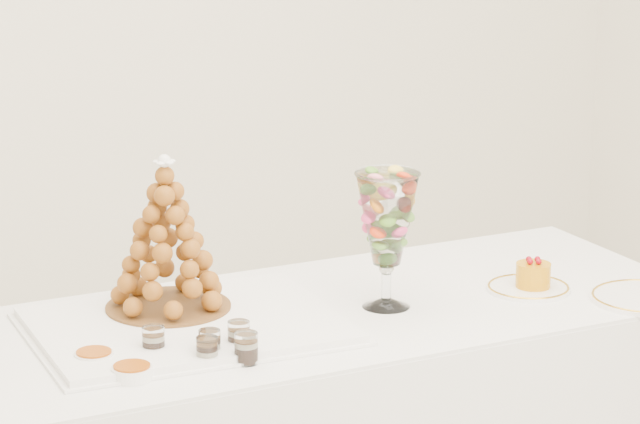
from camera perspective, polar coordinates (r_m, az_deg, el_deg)
lace_tray at (r=3.40m, az=-5.02°, el=-4.30°), size 0.71×0.56×0.02m
macaron_vase at (r=3.49m, az=2.54°, el=-0.33°), size 0.15×0.15×0.32m
cake_plate at (r=3.70m, az=7.85°, el=-2.86°), size 0.20×0.20×0.01m
verrine_a at (r=3.25m, az=-6.29°, el=-4.87°), size 0.05×0.05×0.07m
verrine_b at (r=3.23m, az=-4.18°, el=-4.99°), size 0.05×0.05×0.06m
verrine_c at (r=3.27m, az=-3.08°, el=-4.68°), size 0.05×0.05×0.06m
verrine_d at (r=3.19m, az=-4.27°, el=-5.25°), size 0.05×0.05×0.06m
verrine_e at (r=3.19m, az=-2.80°, el=-5.14°), size 0.05×0.05×0.07m
ramekin_back at (r=3.23m, az=-8.50°, el=-5.48°), size 0.08×0.08×0.03m
ramekin_front at (r=3.14m, az=-7.09°, el=-6.03°), size 0.09×0.09×0.03m
croquembouche at (r=3.44m, az=-5.81°, el=-0.85°), size 0.29×0.29×0.36m
mousse_cake at (r=3.69m, az=8.03°, el=-2.35°), size 0.08×0.08×0.07m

